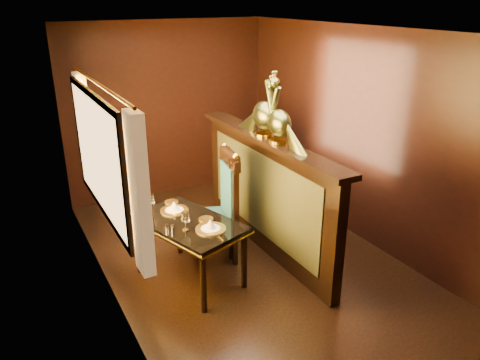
{
  "coord_description": "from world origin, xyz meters",
  "views": [
    {
      "loc": [
        -2.28,
        -3.85,
        2.81
      ],
      "look_at": [
        -0.08,
        0.19,
        0.98
      ],
      "focal_mm": 35.0,
      "sensor_mm": 36.0,
      "label": 1
    }
  ],
  "objects_px": {
    "peacock_right": "(265,103)",
    "chair_left": "(223,203)",
    "dining_table": "(188,227)",
    "peacock_left": "(280,111)",
    "chair_right": "(223,201)"
  },
  "relations": [
    {
      "from": "chair_left",
      "to": "chair_right",
      "type": "relative_size",
      "value": 1.05
    },
    {
      "from": "peacock_right",
      "to": "chair_left",
      "type": "bearing_deg",
      "value": -176.64
    },
    {
      "from": "dining_table",
      "to": "chair_left",
      "type": "bearing_deg",
      "value": 5.69
    },
    {
      "from": "peacock_left",
      "to": "peacock_right",
      "type": "height_order",
      "value": "peacock_right"
    },
    {
      "from": "dining_table",
      "to": "peacock_right",
      "type": "distance_m",
      "value": 1.55
    },
    {
      "from": "peacock_right",
      "to": "dining_table",
      "type": "bearing_deg",
      "value": -165.92
    },
    {
      "from": "peacock_left",
      "to": "dining_table",
      "type": "bearing_deg",
      "value": 178.36
    },
    {
      "from": "chair_left",
      "to": "peacock_left",
      "type": "bearing_deg",
      "value": -17.27
    },
    {
      "from": "peacock_left",
      "to": "chair_right",
      "type": "bearing_deg",
      "value": 141.64
    },
    {
      "from": "peacock_left",
      "to": "peacock_right",
      "type": "relative_size",
      "value": 0.93
    },
    {
      "from": "chair_left",
      "to": "peacock_right",
      "type": "distance_m",
      "value": 1.17
    },
    {
      "from": "dining_table",
      "to": "peacock_left",
      "type": "distance_m",
      "value": 1.51
    },
    {
      "from": "dining_table",
      "to": "chair_left",
      "type": "distance_m",
      "value": 0.57
    },
    {
      "from": "chair_right",
      "to": "peacock_right",
      "type": "xyz_separation_m",
      "value": [
        0.48,
        -0.09,
        1.08
      ]
    },
    {
      "from": "peacock_left",
      "to": "peacock_right",
      "type": "distance_m",
      "value": 0.29
    }
  ]
}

